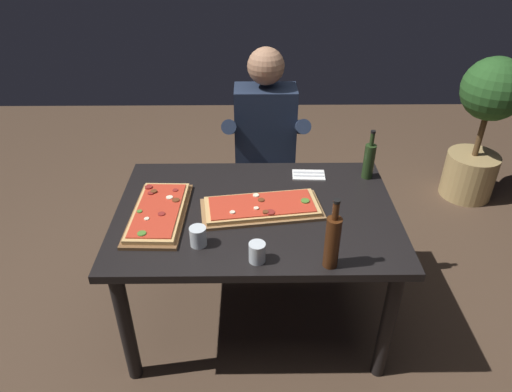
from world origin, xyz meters
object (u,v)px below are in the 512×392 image
object	(u,v)px
pizza_rectangular_left	(159,212)
potted_plant_corner	(484,124)
seated_diner	(265,143)
dining_table	(256,225)
tumbler_far_side	(198,236)
pizza_rectangular_front	(262,208)
wine_bottle_dark	(369,160)
oil_bottle_amber	(332,241)
tumbler_near_camera	(256,253)
diner_chair	(264,169)

from	to	relation	value
pizza_rectangular_left	potted_plant_corner	bearing A→B (deg)	31.11
pizza_rectangular_left	seated_diner	distance (m)	0.95
dining_table	tumbler_far_side	size ratio (longest dim) A/B	15.25
pizza_rectangular_front	seated_diner	size ratio (longest dim) A/B	0.47
pizza_rectangular_front	wine_bottle_dark	size ratio (longest dim) A/B	2.22
oil_bottle_amber	seated_diner	xyz separation A→B (m)	(-0.24, 1.15, -0.13)
tumbler_far_side	seated_diner	world-z (taller)	seated_diner
dining_table	tumbler_near_camera	xyz separation A→B (m)	(-0.00, -0.38, 0.14)
oil_bottle_amber	potted_plant_corner	bearing A→B (deg)	50.29
tumbler_far_side	diner_chair	world-z (taller)	diner_chair
pizza_rectangular_front	tumbler_near_camera	xyz separation A→B (m)	(-0.03, -0.37, 0.02)
wine_bottle_dark	seated_diner	size ratio (longest dim) A/B	0.21
oil_bottle_amber	potted_plant_corner	size ratio (longest dim) A/B	0.30
pizza_rectangular_left	tumbler_far_side	bearing A→B (deg)	-46.15
tumbler_near_camera	diner_chair	xyz separation A→B (m)	(0.07, 1.24, -0.29)
wine_bottle_dark	potted_plant_corner	distance (m)	1.47
wine_bottle_dark	diner_chair	distance (m)	0.85
tumbler_near_camera	potted_plant_corner	size ratio (longest dim) A/B	0.08
potted_plant_corner	oil_bottle_amber	bearing A→B (deg)	-129.71
pizza_rectangular_left	tumbler_near_camera	distance (m)	0.58
oil_bottle_amber	tumbler_far_side	bearing A→B (deg)	165.88
pizza_rectangular_left	potted_plant_corner	world-z (taller)	potted_plant_corner
oil_bottle_amber	tumbler_far_side	xyz separation A→B (m)	(-0.57, 0.14, -0.08)
dining_table	oil_bottle_amber	size ratio (longest dim) A/B	4.22
oil_bottle_amber	diner_chair	bearing A→B (deg)	100.85
tumbler_far_side	potted_plant_corner	distance (m)	2.51
dining_table	pizza_rectangular_left	bearing A→B (deg)	-174.49
seated_diner	potted_plant_corner	bearing A→B (deg)	18.16
oil_bottle_amber	diner_chair	size ratio (longest dim) A/B	0.38
tumbler_near_camera	potted_plant_corner	world-z (taller)	potted_plant_corner
tumbler_near_camera	seated_diner	distance (m)	1.12
oil_bottle_amber	pizza_rectangular_left	bearing A→B (deg)	154.91
dining_table	diner_chair	world-z (taller)	diner_chair
wine_bottle_dark	diner_chair	world-z (taller)	wine_bottle_dark
pizza_rectangular_left	oil_bottle_amber	size ratio (longest dim) A/B	1.64
pizza_rectangular_left	seated_diner	world-z (taller)	seated_diner
tumbler_far_side	pizza_rectangular_left	bearing A→B (deg)	133.85
diner_chair	seated_diner	xyz separation A→B (m)	(0.00, -0.12, 0.26)
pizza_rectangular_front	diner_chair	bearing A→B (deg)	87.43
tumbler_near_camera	potted_plant_corner	xyz separation A→B (m)	(1.72, 1.66, -0.15)
oil_bottle_amber	potted_plant_corner	xyz separation A→B (m)	(1.40, 1.69, -0.25)
pizza_rectangular_left	seated_diner	xyz separation A→B (m)	(0.54, 0.78, -0.02)
potted_plant_corner	seated_diner	bearing A→B (deg)	-161.84
pizza_rectangular_left	tumbler_near_camera	size ratio (longest dim) A/B	5.96
tumbler_near_camera	tumbler_far_side	size ratio (longest dim) A/B	0.99
wine_bottle_dark	tumbler_far_side	distance (m)	1.06
diner_chair	oil_bottle_amber	bearing A→B (deg)	-79.15
oil_bottle_amber	tumbler_near_camera	size ratio (longest dim) A/B	3.63
pizza_rectangular_left	wine_bottle_dark	size ratio (longest dim) A/B	1.93
wine_bottle_dark	oil_bottle_amber	distance (m)	0.79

